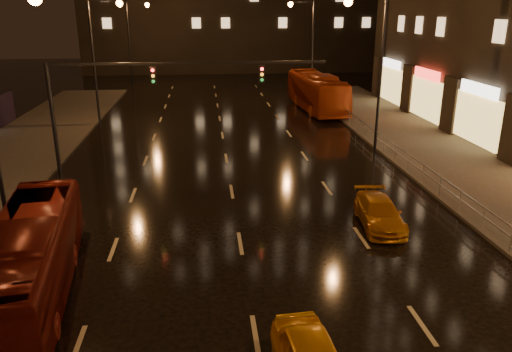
{
  "coord_description": "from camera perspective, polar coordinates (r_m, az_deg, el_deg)",
  "views": [
    {
      "loc": [
        -1.24,
        -8.08,
        8.98
      ],
      "look_at": [
        0.74,
        10.99,
        2.5
      ],
      "focal_mm": 35.0,
      "sensor_mm": 36.0,
      "label": 1
    }
  ],
  "objects": [
    {
      "name": "taxi_far",
      "position": [
        22.2,
        13.91,
        -4.11
      ],
      "size": [
        2.0,
        4.2,
        1.18
      ],
      "primitive_type": "imported",
      "rotation": [
        0.0,
        0.0,
        -0.09
      ],
      "color": "#C87712",
      "rests_on": "ground"
    },
    {
      "name": "railing_right",
      "position": [
        29.6,
        17.07,
        1.99
      ],
      "size": [
        0.05,
        56.0,
        1.0
      ],
      "color": "#99999E",
      "rests_on": "sidewalk_right"
    },
    {
      "name": "ground",
      "position": [
        29.51,
        -3.24,
        0.93
      ],
      "size": [
        140.0,
        140.0,
        0.0
      ],
      "primitive_type": "plane",
      "color": "black",
      "rests_on": "ground"
    },
    {
      "name": "bus_curb",
      "position": [
        46.7,
        6.91,
        9.52
      ],
      "size": [
        3.44,
        12.05,
        3.32
      ],
      "primitive_type": "imported",
      "rotation": [
        0.0,
        0.0,
        0.06
      ],
      "color": "#AE3A11",
      "rests_on": "ground"
    },
    {
      "name": "bus_red",
      "position": [
        17.73,
        -24.51,
        -8.66
      ],
      "size": [
        3.41,
        9.86,
        2.69
      ],
      "primitive_type": "imported",
      "rotation": [
        0.0,
        0.0,
        0.12
      ],
      "color": "#61140D",
      "rests_on": "ground"
    },
    {
      "name": "sidewalk_right",
      "position": [
        28.8,
        25.24,
        -1.19
      ],
      "size": [
        7.0,
        70.0,
        0.15
      ],
      "primitive_type": "cube",
      "color": "#38332D",
      "rests_on": "ground"
    },
    {
      "name": "traffic_signal",
      "position": [
        28.65,
        -13.72,
        9.63
      ],
      "size": [
        15.31,
        0.32,
        6.2
      ],
      "color": "black",
      "rests_on": "ground"
    }
  ]
}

